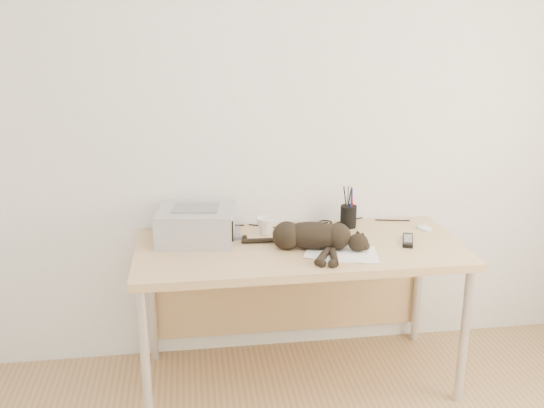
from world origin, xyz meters
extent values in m
plane|color=white|center=(0.00, 1.75, 1.30)|extent=(3.50, 0.00, 3.50)
cube|color=tan|center=(0.00, 1.39, 0.72)|extent=(1.60, 0.70, 0.04)
cylinder|color=silver|center=(-0.75, 1.09, 0.35)|extent=(0.04, 0.04, 0.70)
cylinder|color=silver|center=(0.75, 1.09, 0.35)|extent=(0.04, 0.04, 0.70)
cylinder|color=silver|center=(-0.75, 1.69, 0.35)|extent=(0.04, 0.04, 0.70)
cylinder|color=silver|center=(0.75, 1.69, 0.35)|extent=(0.04, 0.04, 0.70)
cube|color=tan|center=(0.00, 1.72, 0.40)|extent=(1.48, 0.02, 0.60)
cube|color=#A1A1A6|center=(-0.50, 1.53, 0.82)|extent=(0.41, 0.36, 0.17)
cube|color=black|center=(-0.50, 1.53, 0.83)|extent=(0.31, 0.06, 0.10)
cube|color=slate|center=(-0.50, 1.53, 0.91)|extent=(0.24, 0.19, 0.01)
cube|color=white|center=(0.19, 1.25, 0.74)|extent=(0.33, 0.26, 0.00)
cube|color=white|center=(0.16, 1.27, 0.74)|extent=(0.36, 0.31, 0.00)
ellipsoid|color=black|center=(0.06, 1.34, 0.81)|extent=(0.35, 0.23, 0.13)
sphere|color=black|center=(-0.07, 1.37, 0.80)|extent=(0.14, 0.14, 0.14)
ellipsoid|color=black|center=(0.26, 1.27, 0.79)|extent=(0.12, 0.11, 0.09)
cone|color=black|center=(0.27, 1.31, 0.82)|extent=(0.05, 0.05, 0.04)
cone|color=black|center=(0.29, 1.30, 0.82)|extent=(0.05, 0.05, 0.05)
cylinder|color=black|center=(0.08, 1.21, 0.76)|extent=(0.09, 0.19, 0.03)
cylinder|color=black|center=(0.12, 1.19, 0.76)|extent=(0.09, 0.19, 0.03)
cylinder|color=black|center=(-0.18, 1.45, 0.75)|extent=(0.20, 0.09, 0.02)
imported|color=white|center=(-0.14, 1.58, 0.78)|extent=(0.13, 0.13, 0.09)
cylinder|color=black|center=(0.31, 1.63, 0.80)|extent=(0.09, 0.09, 0.12)
cylinder|color=#990C0C|center=(0.29, 1.63, 0.88)|extent=(0.01, 0.01, 0.16)
cylinder|color=navy|center=(0.32, 1.64, 0.88)|extent=(0.01, 0.01, 0.16)
cylinder|color=black|center=(0.31, 1.61, 0.88)|extent=(0.01, 0.01, 0.16)
cube|color=slate|center=(-0.30, 1.59, 0.75)|extent=(0.05, 0.17, 0.02)
cube|color=black|center=(0.54, 1.36, 0.75)|extent=(0.11, 0.18, 0.02)
ellipsoid|color=white|center=(0.70, 1.54, 0.76)|extent=(0.09, 0.12, 0.03)
camera|label=1|loc=(-0.53, -1.34, 1.80)|focal=40.00mm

